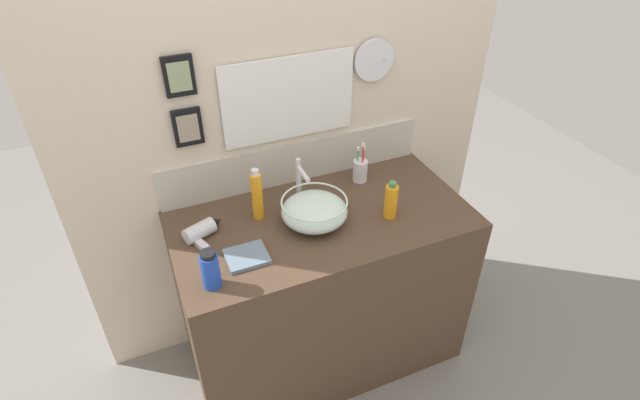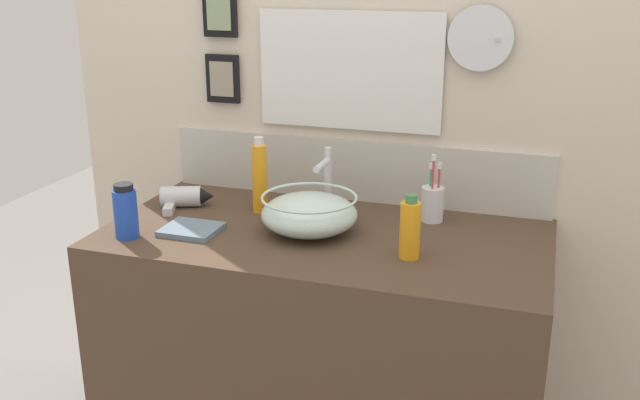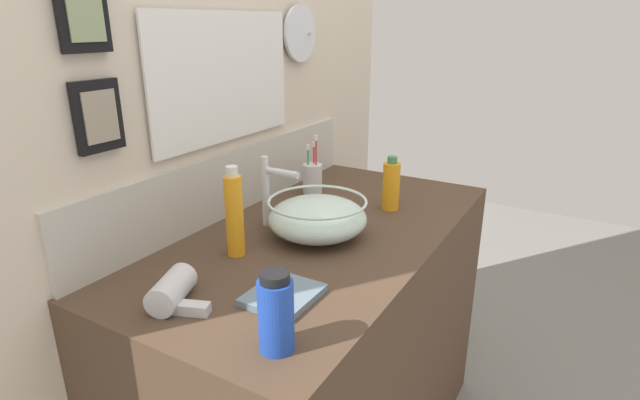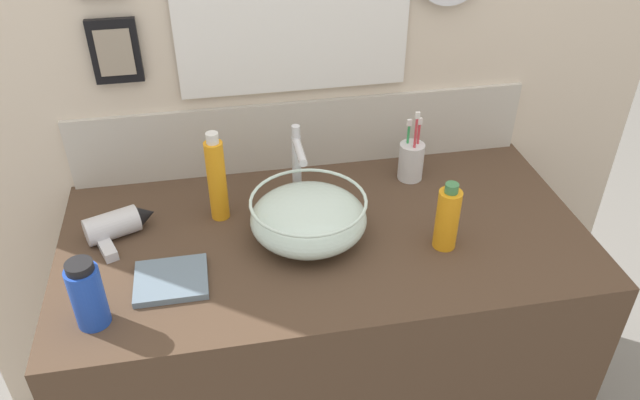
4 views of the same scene
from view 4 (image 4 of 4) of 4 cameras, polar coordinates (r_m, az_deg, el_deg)
The scene contains 10 objects.
vanity_counter at distance 1.84m, azimuth 0.40°, elevation -13.78°, with size 1.29×0.65×0.88m, color #4C3828.
back_panel at distance 1.70m, azimuth -1.87°, elevation 12.27°, with size 2.04×0.10×2.34m.
glass_bowl_sink at distance 1.49m, azimuth -1.06°, elevation -1.61°, with size 0.28×0.28×0.11m.
faucet at distance 1.59m, azimuth -2.07°, elevation 3.68°, with size 0.02×0.13×0.21m.
hair_drier at distance 1.59m, azimuth -17.98°, elevation -2.19°, with size 0.18×0.17×0.07m.
toothbrush_cup at distance 1.73m, azimuth 8.33°, elevation 3.60°, with size 0.07×0.07×0.21m.
lotion_bottle at distance 1.55m, azimuth -9.42°, elevation 1.92°, with size 0.05×0.05×0.24m.
spray_bottle at distance 1.48m, azimuth 11.57°, elevation -1.64°, with size 0.05×0.05×0.18m.
shampoo_bottle at distance 1.35m, azimuth -20.51°, elevation -8.10°, with size 0.07×0.07×0.16m.
hand_towel at distance 1.44m, azimuth -13.45°, elevation -7.12°, with size 0.16×0.14×0.02m, color slate.
Camera 4 is at (-0.24, -1.19, 1.83)m, focal length 35.00 mm.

